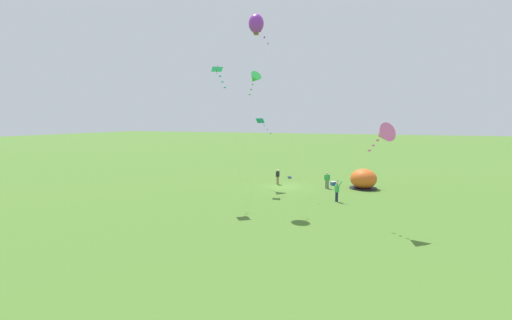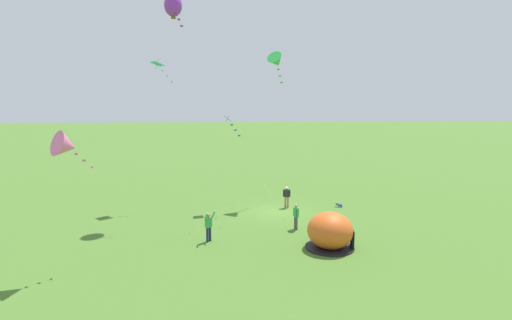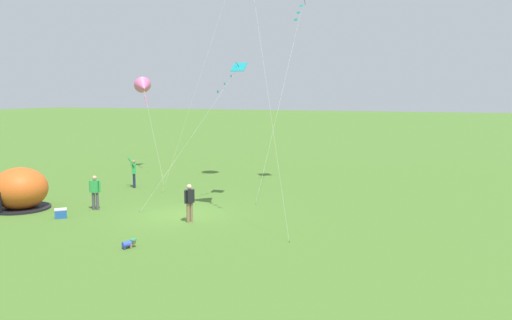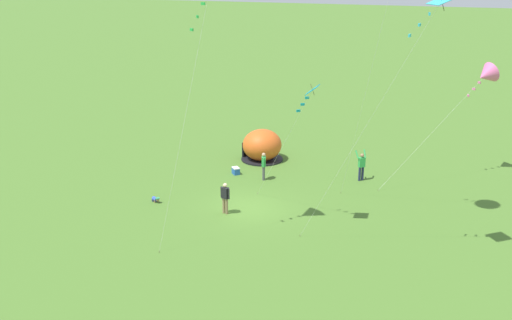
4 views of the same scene
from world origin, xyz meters
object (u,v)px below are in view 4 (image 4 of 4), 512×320
cooler_box (236,171)px  toddler_crawling (156,199)px  person_with_toddler (225,197)px  kite_pink (486,75)px  popup_tent (262,146)px  person_flying_kite (362,165)px  kite_teal (309,96)px  person_watching_sky (264,165)px  kite_cyan (434,11)px

cooler_box → toddler_crawling: cooler_box is taller
person_with_toddler → kite_pink: 17.51m
popup_tent → cooler_box: (3.20, -0.67, -0.78)m
toddler_crawling → kite_pink: size_ratio=0.08×
person_flying_kite → person_with_toddler: person_flying_kite is taller
cooler_box → toddler_crawling: 6.29m
kite_teal → person_with_toddler: bearing=-92.3°
toddler_crawling → kite_teal: kite_teal is taller
cooler_box → toddler_crawling: size_ratio=1.18×
person_watching_sky → kite_teal: size_ratio=0.23×
person_flying_kite → kite_pink: kite_pink is taller
person_watching_sky → toddler_crawling: bearing=-40.3°
kite_teal → person_flying_kite: bearing=168.3°
person_flying_kite → kite_teal: size_ratio=0.26×
person_flying_kite → person_watching_sky: bearing=-72.3°
kite_teal → person_watching_sky: bearing=-144.3°
toddler_crawling → person_flying_kite: size_ratio=0.29×
person_with_toddler → kite_teal: bearing=87.7°
person_with_toddler → kite_pink: (-11.03, 12.53, 5.29)m
popup_tent → person_watching_sky: size_ratio=1.63×
person_with_toddler → kite_cyan: 14.20m
person_watching_sky → kite_cyan: 15.80m
person_flying_kite → kite_pink: bearing=119.3°
toddler_crawling → person_with_toddler: 4.31m
person_with_toddler → person_watching_sky: size_ratio=1.00×
toddler_crawling → cooler_box: bearing=155.8°
person_flying_kite → kite_pink: 9.17m
popup_tent → toddler_crawling: size_ratio=5.20×
kite_teal → kite_cyan: 7.14m
kite_cyan → kite_pink: size_ratio=1.68×
person_watching_sky → kite_cyan: bearing=51.2°
popup_tent → kite_teal: (9.28, 5.41, 5.76)m
popup_tent → cooler_box: bearing=-11.8°
person_flying_kite → kite_cyan: size_ratio=0.16×
popup_tent → person_flying_kite: 7.18m
toddler_crawling → person_watching_sky: size_ratio=0.31×
person_flying_kite → kite_pink: size_ratio=0.27×
popup_tent → toddler_crawling: (8.94, -3.25, -0.82)m
kite_pink → person_watching_sky: bearing=-65.8°
cooler_box → kite_cyan: kite_cyan is taller
toddler_crawling → kite_cyan: (2.29, 14.08, 10.79)m
person_with_toddler → kite_teal: size_ratio=0.23×
kite_cyan → popup_tent: bearing=-136.0°
person_watching_sky → kite_pink: kite_pink is taller
cooler_box → kite_teal: size_ratio=0.09×
person_with_toddler → kite_pink: kite_pink is taller
person_watching_sky → kite_cyan: kite_cyan is taller
person_with_toddler → kite_teal: 7.29m
toddler_crawling → person_watching_sky: bearing=139.7°
toddler_crawling → person_with_toddler: (0.17, 4.23, 0.79)m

